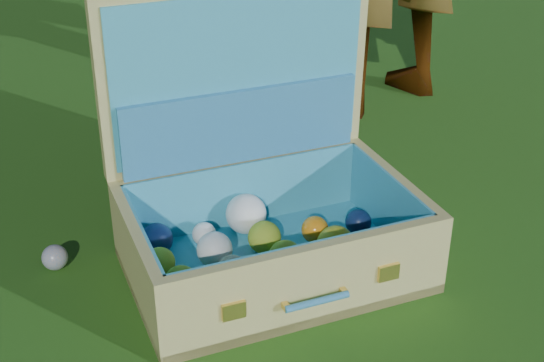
{
  "coord_description": "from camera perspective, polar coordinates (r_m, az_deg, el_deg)",
  "views": [
    {
      "loc": [
        -0.04,
        -1.69,
        1.07
      ],
      "look_at": [
        0.02,
        -0.09,
        0.2
      ],
      "focal_mm": 50.0,
      "sensor_mm": 36.0,
      "label": 1
    }
  ],
  "objects": [
    {
      "name": "suitcase",
      "position": [
        1.81,
        -0.87,
        -0.78
      ],
      "size": [
        0.8,
        0.69,
        0.65
      ],
      "rotation": [
        0.0,
        0.0,
        0.35
      ],
      "color": "tan",
      "rests_on": "ground"
    },
    {
      "name": "stray_ball",
      "position": [
        1.92,
        -16.04,
        -5.55
      ],
      "size": [
        0.06,
        0.06,
        0.06
      ],
      "primitive_type": "sphere",
      "color": "#477AB8",
      "rests_on": "ground"
    },
    {
      "name": "ground",
      "position": [
        2.0,
        -0.59,
        -3.94
      ],
      "size": [
        60.0,
        60.0,
        0.0
      ],
      "primitive_type": "plane",
      "color": "#215114",
      "rests_on": "ground"
    }
  ]
}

